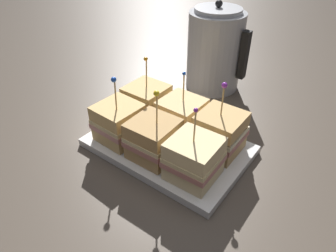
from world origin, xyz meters
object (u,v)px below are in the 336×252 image
Objects in this scene: sandwich_front_left at (119,122)px; kettle_steel at (215,50)px; serving_platter at (168,146)px; sandwich_front_center at (154,139)px; sandwich_front_right at (194,159)px; sandwich_back_right at (220,133)px; sandwich_back_center at (181,117)px; sandwich_back_left at (147,103)px.

kettle_steel is at bearing 86.00° from sandwich_front_left.
sandwich_front_center is (0.00, -0.05, 0.05)m from serving_platter.
serving_platter is 0.13m from sandwich_front_right.
serving_platter is at bearing 26.32° from sandwich_front_left.
sandwich_back_right reaches higher than sandwich_front_left.
sandwich_front_center is 0.10m from sandwich_back_center.
sandwich_front_right is 0.23m from sandwich_back_left.
sandwich_front_left is 1.01× the size of sandwich_front_center.
kettle_steel reaches higher than sandwich_front_left.
sandwich_back_right is (0.10, 0.10, 0.00)m from sandwich_front_center.
sandwich_back_center is (-0.10, 0.10, -0.00)m from sandwich_front_right.
sandwich_back_right is at bearing 44.87° from sandwich_front_center.
sandwich_back_center is at bearing -75.38° from kettle_steel.
kettle_steel is at bearing 114.66° from sandwich_front_right.
serving_platter is 2.12× the size of sandwich_back_left.
sandwich_back_left is 1.06× the size of sandwich_back_center.
sandwich_front_center is at bearing -88.46° from sandwich_back_center.
sandwich_back_left is at bearing -95.58° from kettle_steel.
sandwich_front_left is 0.98× the size of sandwich_back_left.
serving_platter is 1.37× the size of kettle_steel.
kettle_steel is (-0.08, 0.38, 0.06)m from sandwich_front_center.
sandwich_front_left reaches higher than sandwich_front_right.
sandwich_back_center is at bearing 92.20° from serving_platter.
sandwich_front_left is at bearing -94.00° from kettle_steel.
sandwich_front_center reaches higher than sandwich_back_center.
sandwich_front_left reaches higher than sandwich_back_center.
serving_platter is 2.21× the size of sandwich_front_center.
sandwich_back_right is at bearing 26.16° from sandwich_front_left.
sandwich_back_center is (-0.00, 0.10, -0.00)m from sandwich_front_center.
sandwich_front_right is at bearing -27.24° from serving_platter.
sandwich_back_center is at bearing 1.95° from sandwich_back_left.
sandwich_back_center is (0.10, 0.10, -0.00)m from sandwich_front_left.
serving_platter is at bearing -87.80° from sandwich_back_center.
sandwich_back_right is at bearing 89.72° from sandwich_front_right.
sandwich_front_right is 0.96× the size of sandwich_back_left.
serving_platter is 2.17× the size of sandwich_front_left.
kettle_steel reaches higher than serving_platter.
sandwich_back_right is at bearing 0.10° from sandwich_back_left.
sandwich_front_right is 0.10m from sandwich_back_right.
sandwich_back_center is at bearing 134.58° from sandwich_front_right.
sandwich_back_left is 0.29m from kettle_steel.
sandwich_front_right reaches higher than sandwich_back_center.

